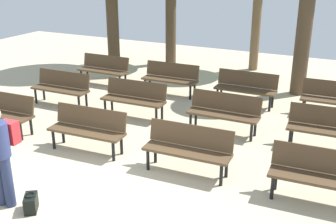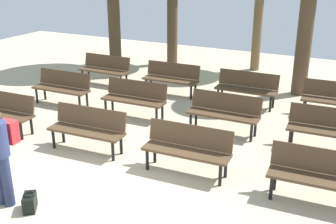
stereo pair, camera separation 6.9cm
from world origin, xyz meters
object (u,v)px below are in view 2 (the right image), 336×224
at_px(bench_r0_c1, 88,127).
at_px(bench_r1_c2, 224,111).
at_px(handbag, 30,202).
at_px(bench_r2_c1, 171,77).
at_px(visitor_with_backpack, 0,150).
at_px(bench_r0_c2, 188,147).
at_px(bench_r2_c3, 336,98).
at_px(bench_r1_c1, 135,97).
at_px(bench_r0_c3, 321,174).
at_px(bench_r1_c0, 62,86).
at_px(bench_r2_c2, 247,87).
at_px(bench_r1_c3, 329,127).
at_px(bench_r2_c0, 105,68).
at_px(bench_r0_c0, 3,110).

bearing_deg(bench_r0_c1, bench_r1_c2, 41.02).
relative_size(bench_r0_c1, handbag, 4.44).
relative_size(bench_r0_c1, bench_r2_c1, 1.01).
height_order(bench_r1_c2, visitor_with_backpack, visitor_with_backpack).
height_order(bench_r0_c2, bench_r2_c3, same).
bearing_deg(bench_r1_c1, bench_r1_c2, -1.27).
bearing_deg(bench_r2_c1, bench_r0_c3, -42.34).
xyz_separation_m(bench_r0_c1, bench_r1_c0, (-2.29, 1.96, 0.00)).
height_order(bench_r2_c3, handbag, bench_r2_c3).
distance_m(bench_r0_c1, bench_r1_c1, 2.05).
distance_m(bench_r2_c2, bench_r2_c3, 2.20).
bearing_deg(handbag, bench_r1_c1, 98.20).
height_order(bench_r0_c1, bench_r1_c3, same).
bearing_deg(bench_r2_c0, visitor_with_backpack, -69.24).
height_order(bench_r0_c3, bench_r2_c3, same).
bearing_deg(bench_r0_c1, bench_r0_c2, -1.86).
relative_size(bench_r0_c3, bench_r2_c1, 1.01).
bearing_deg(bench_r2_c0, bench_r1_c2, -23.27).
xyz_separation_m(bench_r1_c2, bench_r1_c3, (2.19, 0.06, 0.00)).
bearing_deg(visitor_with_backpack, bench_r0_c2, -137.71).
relative_size(bench_r1_c3, handbag, 4.44).
relative_size(bench_r0_c0, bench_r2_c3, 1.00).
bearing_deg(bench_r0_c3, bench_r1_c2, 136.17).
bearing_deg(bench_r0_c1, bench_r2_c3, 40.96).
relative_size(bench_r1_c3, bench_r2_c2, 1.01).
bearing_deg(visitor_with_backpack, handbag, 177.55).
distance_m(bench_r0_c0, bench_r1_c2, 4.93).
relative_size(bench_r0_c1, bench_r1_c3, 1.00).
xyz_separation_m(bench_r1_c1, visitor_with_backpack, (0.14, -4.23, 0.43)).
distance_m(bench_r1_c3, bench_r2_c0, 6.94).
bearing_deg(visitor_with_backpack, bench_r0_c1, -93.39).
xyz_separation_m(bench_r1_c3, bench_r2_c1, (-4.44, 1.89, 0.00)).
bearing_deg(bench_r0_c2, bench_r0_c3, -1.61).
bearing_deg(visitor_with_backpack, bench_r1_c1, -91.68).
bearing_deg(bench_r2_c1, bench_r1_c2, -42.27).
height_order(bench_r1_c0, handbag, bench_r1_c0).
bearing_deg(handbag, bench_r1_c2, 68.56).
bearing_deg(bench_r2_c2, bench_r0_c0, -137.08).
relative_size(bench_r1_c1, handbag, 4.42).
bearing_deg(bench_r2_c0, bench_r0_c2, -41.32).
bearing_deg(bench_r1_c1, bench_r2_c2, 40.43).
relative_size(bench_r0_c3, bench_r2_c0, 1.01).
height_order(bench_r0_c2, bench_r2_c2, same).
distance_m(bench_r0_c1, visitor_with_backpack, 2.22).
bearing_deg(bench_r0_c2, bench_r1_c1, 136.57).
bearing_deg(bench_r0_c3, bench_r0_c2, 178.00).
bearing_deg(bench_r2_c0, bench_r0_c3, -30.11).
xyz_separation_m(bench_r1_c3, visitor_with_backpack, (-4.33, -4.32, 0.43)).
height_order(bench_r2_c2, visitor_with_backpack, visitor_with_backpack).
distance_m(bench_r0_c2, bench_r2_c2, 4.02).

